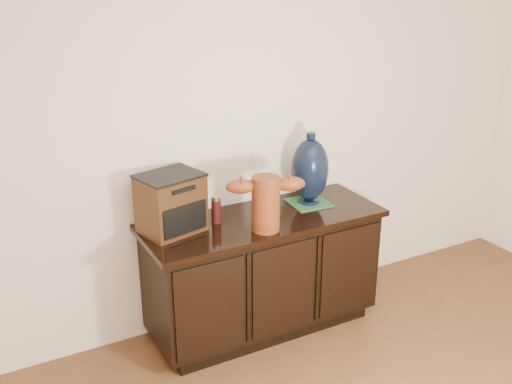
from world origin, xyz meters
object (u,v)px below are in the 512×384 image
spray_can (216,210)px  tv_radio (171,203)px  lamp_base (310,170)px  terracotta_vessel (266,200)px  sideboard (263,272)px

spray_can → tv_radio: bearing=176.4°
lamp_base → spray_can: lamp_base is taller
terracotta_vessel → lamp_base: size_ratio=0.99×
terracotta_vessel → tv_radio: (-0.47, 0.24, -0.01)m
sideboard → tv_radio: 0.76m
terracotta_vessel → lamp_base: (0.43, 0.22, 0.04)m
sideboard → tv_radio: size_ratio=3.76×
sideboard → tv_radio: tv_radio is taller
sideboard → spray_can: 0.53m
sideboard → lamp_base: (0.36, 0.06, 0.59)m
lamp_base → tv_radio: bearing=178.7°
lamp_base → spray_can: bearing=179.6°
terracotta_vessel → spray_can: terracotta_vessel is taller
terracotta_vessel → spray_can: bearing=152.7°
spray_can → terracotta_vessel: bearing=-47.6°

